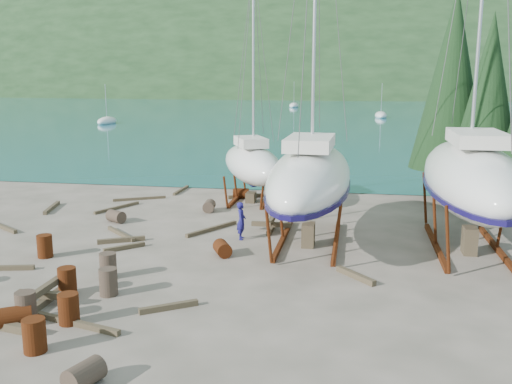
% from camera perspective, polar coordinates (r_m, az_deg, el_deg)
% --- Properties ---
extents(ground, '(600.00, 600.00, 0.00)m').
position_cam_1_polar(ground, '(20.75, -7.47, -7.84)').
color(ground, '#565044').
rests_on(ground, ground).
extents(bay_water, '(700.00, 700.00, 0.00)m').
position_cam_1_polar(bay_water, '(333.78, 9.09, 10.18)').
color(bay_water, '#175C73').
rests_on(bay_water, ground).
extents(far_hill, '(800.00, 360.00, 110.00)m').
position_cam_1_polar(far_hill, '(338.78, 9.10, 10.20)').
color(far_hill, '#1B341A').
rests_on(far_hill, ground).
extents(far_house_left, '(6.60, 5.60, 5.60)m').
position_cam_1_polar(far_house_left, '(218.88, -7.70, 10.37)').
color(far_house_left, beige).
rests_on(far_house_left, ground).
extents(far_house_center, '(6.60, 5.60, 5.60)m').
position_cam_1_polar(far_house_center, '(210.30, 2.92, 10.41)').
color(far_house_center, beige).
rests_on(far_house_center, ground).
extents(far_house_right, '(6.60, 5.60, 5.60)m').
position_cam_1_polar(far_house_right, '(210.07, 16.79, 9.95)').
color(far_house_right, beige).
rests_on(far_house_right, ground).
extents(cypress_near_right, '(3.60, 3.60, 10.00)m').
position_cam_1_polar(cypress_near_right, '(31.35, 22.21, 8.75)').
color(cypress_near_right, black).
rests_on(cypress_near_right, ground).
extents(cypress_back_left, '(4.14, 4.14, 11.50)m').
position_cam_1_polar(cypress_back_left, '(33.04, 19.02, 10.58)').
color(cypress_back_left, black).
rests_on(cypress_back_left, ground).
extents(moored_boat_left, '(2.00, 5.00, 6.05)m').
position_cam_1_polar(moored_boat_left, '(86.74, -14.68, 6.86)').
color(moored_boat_left, silver).
rests_on(moored_boat_left, ground).
extents(moored_boat_mid, '(2.00, 5.00, 6.05)m').
position_cam_1_polar(moored_boat_mid, '(98.95, 12.38, 7.49)').
color(moored_boat_mid, silver).
rests_on(moored_boat_mid, ground).
extents(moored_boat_far, '(2.00, 5.00, 6.05)m').
position_cam_1_polar(moored_boat_far, '(129.57, 3.80, 8.62)').
color(moored_boat_far, silver).
rests_on(moored_boat_far, ground).
extents(large_sailboat_near, '(3.54, 11.02, 17.22)m').
position_cam_1_polar(large_sailboat_near, '(23.45, 5.46, 1.47)').
color(large_sailboat_near, silver).
rests_on(large_sailboat_near, ground).
extents(large_sailboat_far, '(3.41, 11.56, 18.26)m').
position_cam_1_polar(large_sailboat_far, '(23.88, 20.75, 1.45)').
color(large_sailboat_far, silver).
rests_on(large_sailboat_far, ground).
extents(small_sailboat_shore, '(5.63, 8.35, 12.83)m').
position_cam_1_polar(small_sailboat_shore, '(31.58, -0.39, 2.89)').
color(small_sailboat_shore, silver).
rests_on(small_sailboat_shore, ground).
extents(worker, '(0.45, 0.63, 1.62)m').
position_cam_1_polar(worker, '(24.26, -1.48, -2.90)').
color(worker, navy).
rests_on(worker, ground).
extents(drum_1, '(0.85, 1.03, 0.58)m').
position_cam_1_polar(drum_1, '(13.92, -16.81, -17.08)').
color(drum_1, '#2D2823').
rests_on(drum_1, ground).
extents(drum_3, '(0.58, 0.58, 0.88)m').
position_cam_1_polar(drum_3, '(15.79, -21.28, -13.22)').
color(drum_3, '#632810').
rests_on(drum_3, ground).
extents(drum_4, '(0.94, 0.68, 0.58)m').
position_cam_1_polar(drum_4, '(32.49, -1.51, -0.13)').
color(drum_4, '#632810').
rests_on(drum_4, ground).
extents(drum_5, '(0.58, 0.58, 0.88)m').
position_cam_1_polar(drum_5, '(20.44, -14.57, -7.13)').
color(drum_5, '#2D2823').
rests_on(drum_5, ground).
extents(drum_6, '(0.92, 1.05, 0.58)m').
position_cam_1_polar(drum_6, '(22.22, -3.38, -5.66)').
color(drum_6, '#632810').
rests_on(drum_6, ground).
extents(drum_7, '(0.58, 0.58, 0.88)m').
position_cam_1_polar(drum_7, '(17.14, -18.22, -11.03)').
color(drum_7, '#632810').
rests_on(drum_7, ground).
extents(drum_9, '(1.05, 0.94, 0.58)m').
position_cam_1_polar(drum_9, '(27.96, -13.83, -2.38)').
color(drum_9, '#2D2823').
rests_on(drum_9, ground).
extents(drum_10, '(0.58, 0.58, 0.88)m').
position_cam_1_polar(drum_10, '(19.33, -18.36, -8.44)').
color(drum_10, '#632810').
rests_on(drum_10, ground).
extents(drum_11, '(0.68, 0.94, 0.58)m').
position_cam_1_polar(drum_11, '(29.41, -4.70, -1.41)').
color(drum_11, '#2D2823').
rests_on(drum_11, ground).
extents(drum_12, '(1.05, 0.96, 0.58)m').
position_cam_1_polar(drum_12, '(17.53, -22.97, -11.39)').
color(drum_12, '#632810').
rests_on(drum_12, ground).
extents(drum_14, '(0.58, 0.58, 0.88)m').
position_cam_1_polar(drum_14, '(23.42, -20.37, -5.10)').
color(drum_14, '#632810').
rests_on(drum_14, ground).
extents(drum_16, '(0.58, 0.58, 0.88)m').
position_cam_1_polar(drum_16, '(17.67, -22.02, -10.61)').
color(drum_16, '#2D2823').
rests_on(drum_16, ground).
extents(drum_17, '(0.58, 0.58, 0.88)m').
position_cam_1_polar(drum_17, '(18.87, -14.55, -8.70)').
color(drum_17, '#2D2823').
rests_on(drum_17, ground).
extents(timber_0, '(2.66, 1.50, 0.14)m').
position_cam_1_polar(timber_0, '(32.78, -11.56, -0.65)').
color(timber_0, brown).
rests_on(timber_0, ground).
extents(timber_1, '(1.38, 1.52, 0.19)m').
position_cam_1_polar(timber_1, '(20.14, 9.93, -8.24)').
color(timber_1, brown).
rests_on(timber_1, ground).
extents(timber_2, '(0.79, 2.49, 0.19)m').
position_cam_1_polar(timber_2, '(31.68, -19.75, -1.48)').
color(timber_2, brown).
rests_on(timber_2, ground).
extents(timber_4, '(1.35, 1.34, 0.17)m').
position_cam_1_polar(timber_4, '(23.62, -13.03, -5.41)').
color(timber_4, brown).
rests_on(timber_4, ground).
extents(timber_5, '(2.86, 0.93, 0.16)m').
position_cam_1_polar(timber_5, '(17.03, -17.46, -12.43)').
color(timber_5, brown).
rests_on(timber_5, ground).
extents(timber_6, '(1.96, 1.15, 0.19)m').
position_cam_1_polar(timber_6, '(32.66, -1.01, -0.42)').
color(timber_6, brown).
rests_on(timber_6, ground).
extents(timber_7, '(1.59, 1.15, 0.17)m').
position_cam_1_polar(timber_7, '(17.53, -8.71, -11.28)').
color(timber_7, brown).
rests_on(timber_7, ground).
extents(timber_8, '(1.82, 1.09, 0.19)m').
position_cam_1_polar(timber_8, '(24.65, -13.32, -4.70)').
color(timber_8, brown).
rests_on(timber_8, ground).
extents(timber_9, '(0.22, 2.52, 0.15)m').
position_cam_1_polar(timber_9, '(34.76, -7.51, 0.18)').
color(timber_9, brown).
rests_on(timber_9, ground).
extents(timber_10, '(1.72, 2.77, 0.16)m').
position_cam_1_polar(timber_10, '(25.84, -4.43, -3.69)').
color(timber_10, brown).
rests_on(timber_10, ground).
extents(timber_11, '(1.99, 1.89, 0.15)m').
position_cam_1_polar(timber_11, '(25.68, -13.36, -4.08)').
color(timber_11, brown).
rests_on(timber_11, ground).
extents(timber_12, '(2.20, 0.68, 0.17)m').
position_cam_1_polar(timber_12, '(22.56, -24.00, -6.95)').
color(timber_12, brown).
rests_on(timber_12, ground).
extents(timber_15, '(1.39, 2.77, 0.15)m').
position_cam_1_polar(timber_15, '(30.78, -13.73, -1.53)').
color(timber_15, brown).
rests_on(timber_15, ground).
extents(timber_17, '(2.26, 1.54, 0.16)m').
position_cam_1_polar(timber_17, '(28.54, -23.99, -3.21)').
color(timber_17, brown).
rests_on(timber_17, ground).
extents(timber_pile_fore, '(1.80, 1.80, 0.60)m').
position_cam_1_polar(timber_pile_fore, '(18.79, -20.33, -9.62)').
color(timber_pile_fore, brown).
rests_on(timber_pile_fore, ground).
extents(timber_pile_aft, '(1.80, 1.80, 0.60)m').
position_cam_1_polar(timber_pile_aft, '(25.69, 1.55, -3.25)').
color(timber_pile_aft, brown).
rests_on(timber_pile_aft, ground).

